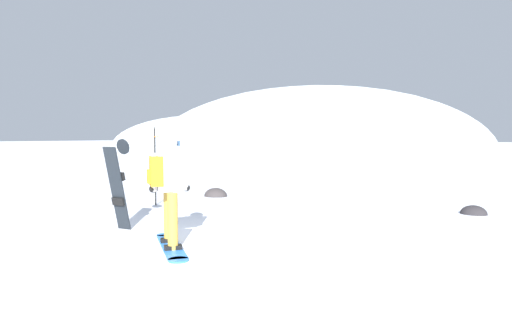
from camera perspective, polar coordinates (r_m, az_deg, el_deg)
The scene contains 8 objects.
ground_plane at distance 7.09m, azimuth -10.13°, elevation -9.50°, with size 300.00×300.00×0.00m, color white.
ridge_peak_main at distance 42.11m, azimuth 7.41°, elevation 1.78°, with size 31.41×28.27×12.61m.
ridge_peak_far at distance 64.27m, azimuth -7.29°, elevation 2.55°, with size 25.92×23.32×9.45m.
snowboarder_main at distance 6.67m, azimuth -11.34°, elevation -2.35°, with size 1.37×1.40×1.71m.
spare_snowboard at distance 8.10m, azimuth -17.46°, elevation -2.02°, with size 0.28×0.39×1.62m.
piste_marker_near at distance 10.83m, azimuth -12.97°, elevation 1.00°, with size 0.20×0.20×1.92m.
rock_dark at distance 10.56m, azimuth 26.39°, elevation -5.38°, with size 0.54×0.46×0.38m.
rock_mid at distance 12.32m, azimuth -5.25°, elevation -3.67°, with size 0.67×0.57×0.47m.
Camera 1 is at (4.10, -5.55, 1.65)m, focal length 30.83 mm.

